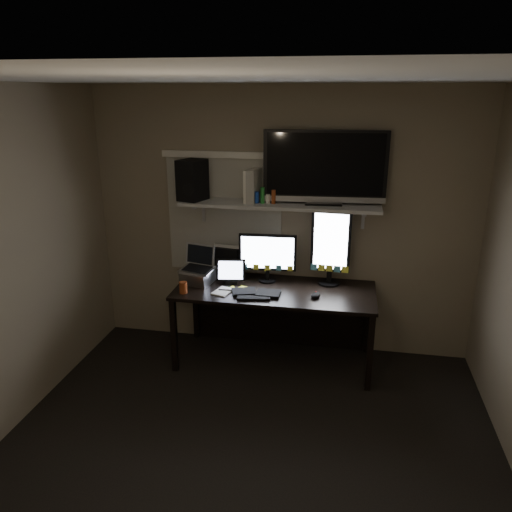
% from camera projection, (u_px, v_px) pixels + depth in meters
% --- Properties ---
extents(floor, '(3.60, 3.60, 0.00)m').
position_uv_depth(floor, '(243.00, 465.00, 3.42)').
color(floor, black).
rests_on(floor, ground).
extents(ceiling, '(3.60, 3.60, 0.00)m').
position_uv_depth(ceiling, '(239.00, 79.00, 2.63)').
color(ceiling, silver).
rests_on(ceiling, back_wall).
extents(back_wall, '(3.60, 0.00, 3.60)m').
position_uv_depth(back_wall, '(281.00, 223.00, 4.70)').
color(back_wall, '#7D6E59').
rests_on(back_wall, floor).
extents(window_blinds, '(1.10, 0.02, 1.10)m').
position_uv_depth(window_blinds, '(224.00, 216.00, 4.77)').
color(window_blinds, '#B4B2A2').
rests_on(window_blinds, back_wall).
extents(desk, '(1.80, 0.75, 0.73)m').
position_uv_depth(desk, '(277.00, 302.00, 4.69)').
color(desk, black).
rests_on(desk, floor).
extents(wall_shelf, '(1.80, 0.35, 0.03)m').
position_uv_depth(wall_shelf, '(279.00, 205.00, 4.47)').
color(wall_shelf, '#B5B4B0').
rests_on(wall_shelf, back_wall).
extents(monitor_landscape, '(0.54, 0.09, 0.47)m').
position_uv_depth(monitor_landscape, '(268.00, 258.00, 4.63)').
color(monitor_landscape, black).
rests_on(monitor_landscape, desk).
extents(monitor_portrait, '(0.36, 0.09, 0.72)m').
position_uv_depth(monitor_portrait, '(331.00, 247.00, 4.53)').
color(monitor_portrait, black).
rests_on(monitor_portrait, desk).
extents(keyboard, '(0.46, 0.23, 0.03)m').
position_uv_depth(keyboard, '(256.00, 293.00, 4.40)').
color(keyboard, black).
rests_on(keyboard, desk).
extents(mouse, '(0.10, 0.13, 0.04)m').
position_uv_depth(mouse, '(316.00, 295.00, 4.32)').
color(mouse, black).
rests_on(mouse, desk).
extents(notepad, '(0.19, 0.23, 0.01)m').
position_uv_depth(notepad, '(223.00, 292.00, 4.45)').
color(notepad, white).
rests_on(notepad, desk).
extents(tablet, '(0.28, 0.15, 0.24)m').
position_uv_depth(tablet, '(231.00, 271.00, 4.62)').
color(tablet, black).
rests_on(tablet, desk).
extents(file_sorter, '(0.26, 0.15, 0.31)m').
position_uv_depth(file_sorter, '(228.00, 261.00, 4.80)').
color(file_sorter, black).
rests_on(file_sorter, desk).
extents(laptop, '(0.35, 0.31, 0.34)m').
position_uv_depth(laptop, '(197.00, 266.00, 4.60)').
color(laptop, '#ADAEB2').
rests_on(laptop, desk).
extents(cup, '(0.08, 0.08, 0.10)m').
position_uv_depth(cup, '(183.00, 288.00, 4.41)').
color(cup, '#953D1B').
rests_on(cup, desk).
extents(sticky_notes, '(0.35, 0.27, 0.00)m').
position_uv_depth(sticky_notes, '(240.00, 291.00, 4.47)').
color(sticky_notes, '#FEFF45').
rests_on(sticky_notes, desk).
extents(tv, '(1.08, 0.27, 0.64)m').
position_uv_depth(tv, '(325.00, 168.00, 4.34)').
color(tv, black).
rests_on(tv, wall_shelf).
extents(game_console, '(0.13, 0.26, 0.29)m').
position_uv_depth(game_console, '(253.00, 186.00, 4.48)').
color(game_console, silver).
rests_on(game_console, wall_shelf).
extents(speaker, '(0.27, 0.30, 0.37)m').
position_uv_depth(speaker, '(192.00, 180.00, 4.54)').
color(speaker, black).
rests_on(speaker, wall_shelf).
extents(bottles, '(0.24, 0.11, 0.15)m').
position_uv_depth(bottles, '(262.00, 195.00, 4.44)').
color(bottles, '#A50F0C').
rests_on(bottles, wall_shelf).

